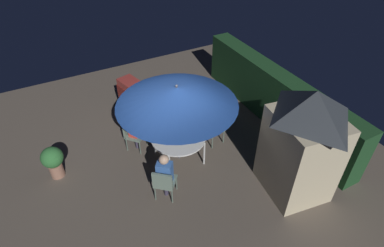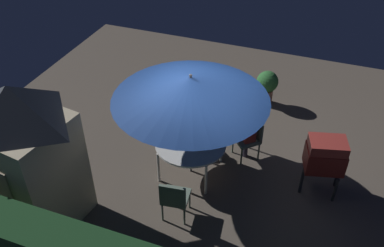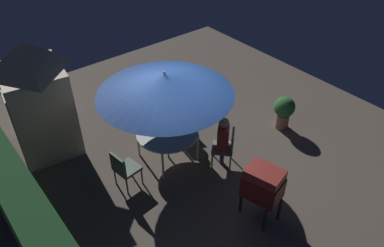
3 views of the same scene
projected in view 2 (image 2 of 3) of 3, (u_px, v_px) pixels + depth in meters
The scene contains 11 objects.
ground_plane at pixel (206, 166), 8.68m from camera, with size 11.00×11.00×0.00m, color brown.
garden_shed at pixel (27, 156), 6.85m from camera, with size 1.69×1.54×2.73m.
patio_table at pixel (191, 145), 8.15m from camera, with size 1.39×1.39×0.75m.
patio_umbrella at pixel (191, 88), 7.37m from camera, with size 2.86×2.86×2.28m.
bbq_grill at pixel (325, 156), 7.66m from camera, with size 0.80×0.66×1.20m.
chair_near_shed at pixel (250, 136), 8.65m from camera, with size 0.65×0.65×0.90m.
chair_far_side at pixel (161, 117), 9.17m from camera, with size 0.65×0.65×0.90m.
chair_toward_hedge at pixel (175, 197), 7.29m from camera, with size 0.52×0.52×0.90m.
potted_plant_by_shed at pixel (267, 85), 10.21m from camera, with size 0.53×0.53×0.88m.
person_in_red at pixel (248, 127), 8.46m from camera, with size 0.41×0.41×1.26m.
person_in_blue at pixel (162, 109), 8.95m from camera, with size 0.40×0.41×1.26m.
Camera 2 is at (-1.95, 6.08, 5.95)m, focal length 39.32 mm.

